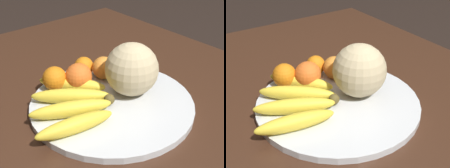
# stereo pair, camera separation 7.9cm
# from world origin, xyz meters

# --- Properties ---
(kitchen_table) EXTENTS (1.33, 0.96, 0.73)m
(kitchen_table) POSITION_xyz_m (0.00, 0.00, 0.64)
(kitchen_table) COLOR #3D2316
(kitchen_table) RESTS_ON ground_plane
(fruit_bowl) EXTENTS (0.43, 0.43, 0.02)m
(fruit_bowl) POSITION_xyz_m (0.01, -0.05, 0.74)
(fruit_bowl) COLOR silver
(fruit_bowl) RESTS_ON kitchen_table
(melon) EXTENTS (0.14, 0.14, 0.14)m
(melon) POSITION_xyz_m (0.02, 0.01, 0.82)
(melon) COLOR beige
(melon) RESTS_ON fruit_bowl
(banana_bunch) EXTENTS (0.28, 0.26, 0.04)m
(banana_bunch) POSITION_xyz_m (-0.02, -0.15, 0.77)
(banana_bunch) COLOR brown
(banana_bunch) RESTS_ON fruit_bowl
(orange_front_left) EXTENTS (0.07, 0.07, 0.07)m
(orange_front_left) POSITION_xyz_m (-0.09, -0.08, 0.79)
(orange_front_left) COLOR orange
(orange_front_left) RESTS_ON fruit_bowl
(orange_front_right) EXTENTS (0.07, 0.07, 0.07)m
(orange_front_right) POSITION_xyz_m (-0.13, -0.13, 0.78)
(orange_front_right) COLOR orange
(orange_front_right) RESTS_ON fruit_bowl
(orange_mid_center) EXTENTS (0.06, 0.06, 0.06)m
(orange_mid_center) POSITION_xyz_m (-0.14, -0.03, 0.78)
(orange_mid_center) COLOR orange
(orange_mid_center) RESTS_ON fruit_bowl
(orange_back_left) EXTENTS (0.07, 0.07, 0.07)m
(orange_back_left) POSITION_xyz_m (-0.09, 0.01, 0.78)
(orange_back_left) COLOR orange
(orange_back_left) RESTS_ON fruit_bowl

